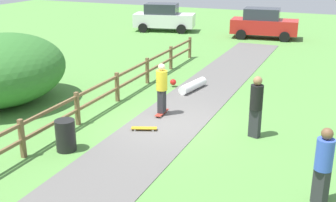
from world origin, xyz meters
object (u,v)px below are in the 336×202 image
object	(u,v)px
bush_large	(2,69)
trash_bin	(66,135)
skater_riding	(162,87)
parked_car_red	(264,23)
skateboard_loose	(144,128)
skater_fallen	(191,85)
bystander_black	(256,104)
bystander_blue	(323,163)
parked_car_white	(164,17)

from	to	relation	value
bush_large	trash_bin	size ratio (longest dim) A/B	5.58
skater_riding	parked_car_red	bearing A→B (deg)	88.95
bush_large	skateboard_loose	xyz separation A→B (m)	(5.88, -0.39, -1.19)
skater_fallen	bystander_black	size ratio (longest dim) A/B	0.90
bystander_black	trash_bin	bearing A→B (deg)	-146.96
skater_fallen	bystander_blue	distance (m)	8.76
skateboard_loose	parked_car_white	size ratio (longest dim) A/B	0.18
skater_fallen	bystander_black	xyz separation A→B (m)	(3.37, -3.66, 0.85)
skater_riding	bystander_blue	xyz separation A→B (m)	(5.44, -3.70, -0.01)
skater_riding	bush_large	bearing A→B (deg)	-169.39
skater_fallen	bystander_blue	bearing A→B (deg)	-50.90
skater_fallen	bystander_blue	size ratio (longest dim) A/B	0.94
trash_bin	parked_car_red	distance (m)	19.21
trash_bin	bystander_black	xyz separation A→B (m)	(4.64, 3.02, 0.60)
skater_riding	skater_fallen	xyz separation A→B (m)	(-0.06, 3.07, -0.82)
parked_car_red	bystander_blue	bearing A→B (deg)	-74.99
bush_large	parked_car_white	distance (m)	16.64
bystander_black	skater_fallen	bearing A→B (deg)	132.67
trash_bin	parked_car_red	world-z (taller)	parked_car_red
bystander_blue	bystander_black	bearing A→B (deg)	124.39
trash_bin	skateboard_loose	size ratio (longest dim) A/B	1.10
skater_riding	bystander_black	size ratio (longest dim) A/B	0.95
trash_bin	bystander_blue	size ratio (longest dim) A/B	0.50
skater_fallen	parked_car_red	size ratio (longest dim) A/B	0.39
skater_riding	parked_car_white	world-z (taller)	parked_car_white
bystander_black	skateboard_loose	bearing A→B (deg)	-164.61
skater_fallen	bystander_black	world-z (taller)	bystander_black
bush_large	parked_car_red	bearing A→B (deg)	69.82
skater_fallen	bystander_black	bearing A→B (deg)	-47.33
bush_large	skater_riding	size ratio (longest dim) A/B	2.81
parked_car_white	bystander_blue	bearing A→B (deg)	-57.62
parked_car_white	parked_car_red	xyz separation A→B (m)	(7.04, 0.01, 0.00)
skateboard_loose	bystander_black	xyz separation A→B (m)	(3.25, 0.90, 0.97)
skater_riding	bystander_black	bearing A→B (deg)	-10.10
bystander_black	parked_car_white	xyz separation A→B (m)	(-10.06, 16.11, -0.10)
trash_bin	parked_car_red	bearing A→B (deg)	85.18
bush_large	bystander_blue	distance (m)	11.57
bystander_black	parked_car_red	world-z (taller)	parked_car_red
parked_car_white	skateboard_loose	bearing A→B (deg)	-68.19
skater_riding	parked_car_red	distance (m)	15.53
skater_fallen	bystander_blue	world-z (taller)	bystander_blue
bystander_black	parked_car_red	xyz separation A→B (m)	(-3.02, 16.11, -0.10)
parked_car_white	bystander_black	bearing A→B (deg)	-58.02
trash_bin	skateboard_loose	world-z (taller)	trash_bin
skater_riding	skateboard_loose	bearing A→B (deg)	-87.94
parked_car_red	skater_riding	bearing A→B (deg)	-91.05
trash_bin	parked_car_white	xyz separation A→B (m)	(-5.42, 19.12, 0.51)
skater_fallen	skateboard_loose	bearing A→B (deg)	-88.55
trash_bin	bystander_blue	xyz separation A→B (m)	(6.77, -0.10, 0.55)
bush_large	skateboard_loose	bearing A→B (deg)	-3.84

